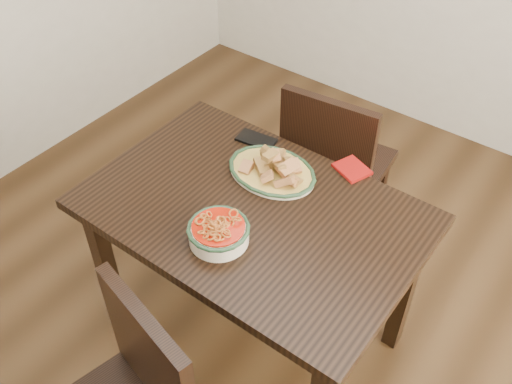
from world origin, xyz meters
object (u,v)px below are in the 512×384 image
Objects in this scene: dining_table at (253,228)px; smartphone at (256,140)px; fish_plate at (272,164)px; chair_far at (333,162)px; noodle_bowl at (219,231)px.

dining_table is 7.61× the size of smartphone.
fish_plate is at bearing 105.43° from dining_table.
chair_far is 2.61× the size of fish_plate.
dining_table is 1.31× the size of chair_far.
chair_far is 0.46m from smartphone.
fish_plate is at bearing 98.39° from noodle_bowl.
fish_plate is 0.21m from smartphone.
noodle_bowl is at bearing 86.84° from chair_far.
dining_table is at bearing -74.57° from fish_plate.
chair_far is (-0.04, 0.65, -0.15)m from dining_table.
noodle_bowl reaches higher than smartphone.
chair_far is at bearing 93.69° from dining_table.
fish_plate reaches higher than dining_table.
chair_far is 0.55m from fish_plate.
dining_table is 3.43× the size of fish_plate.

